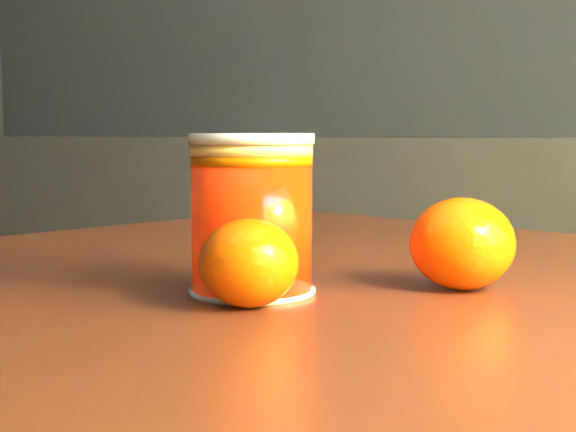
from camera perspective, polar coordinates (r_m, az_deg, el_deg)
The scene contains 4 objects.
kitchen_counter at distance 2.14m, azimuth 3.39°, elevation -6.53°, with size 3.15×0.60×0.90m, color #424246.
juice_glass at distance 0.53m, azimuth -2.59°, elevation 0.07°, with size 0.08×0.08×0.10m.
orange_front at distance 0.49m, azimuth -2.80°, elevation -3.35°, with size 0.06×0.06×0.05m, color #FF5905.
orange_back at distance 0.55m, azimuth 12.27°, elevation -1.93°, with size 0.07×0.07×0.06m, color #FF5905.
Camera 1 is at (1.05, -0.36, 0.91)m, focal length 50.00 mm.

